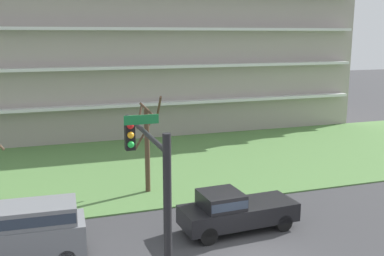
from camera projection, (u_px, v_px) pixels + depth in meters
name	position (u px, v px, depth m)	size (l,w,h in m)	color
ground	(251.00, 256.00, 18.34)	(160.00, 160.00, 0.00)	#38383A
grass_lawn_strip	(162.00, 164.00, 31.33)	(80.00, 16.00, 0.08)	#547F42
apartment_building	(124.00, 46.00, 42.31)	(42.65, 12.03, 15.54)	#9E938C
tree_left	(147.00, 144.00, 25.20)	(1.53, 1.52, 5.65)	#4C3828
pickup_black_near_left	(234.00, 210.00, 20.55)	(5.50, 2.28, 1.95)	black
van_gray_center_right	(17.00, 229.00, 17.59)	(5.28, 2.23, 2.36)	slate
traffic_signal_mast	(152.00, 213.00, 10.91)	(0.90, 4.49, 6.90)	black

